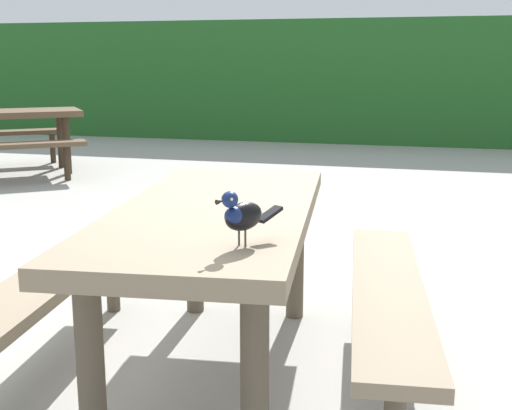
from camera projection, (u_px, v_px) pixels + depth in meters
name	position (u px, v px, depth m)	size (l,w,h in m)	color
ground_plane	(161.00, 337.00, 3.22)	(60.00, 60.00, 0.00)	#A3A099
hedge_wall	(360.00, 81.00, 11.18)	(28.00, 1.85, 1.94)	#235B23
picnic_table_foreground	(216.00, 249.00, 2.72)	(1.86, 1.89, 0.74)	#84725B
bird_grackle	(241.00, 215.00, 2.07)	(0.16, 0.26, 0.18)	black
picnic_table_mid_left	(0.00, 127.00, 7.67)	(2.38, 2.38, 0.74)	brown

